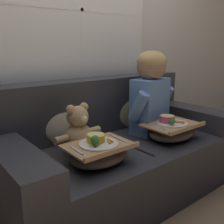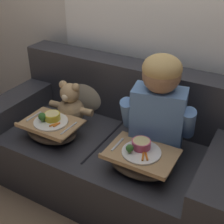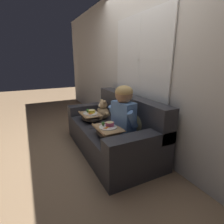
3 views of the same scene
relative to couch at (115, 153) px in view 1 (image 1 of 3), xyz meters
name	(u,v)px [view 1 (image 1 of 3)]	position (x,y,z in m)	size (l,w,h in m)	color
ground_plane	(120,192)	(0.00, -0.07, -0.31)	(14.00, 14.00, 0.00)	#8E7051
wall_back_with_window	(79,24)	(0.00, 0.48, 0.99)	(8.00, 0.08, 2.60)	beige
couch	(115,153)	(0.00, 0.00, 0.00)	(1.82, 0.91, 0.87)	#2D2D33
throw_pillow_behind_child	(131,107)	(0.35, 0.20, 0.28)	(0.37, 0.18, 0.38)	tan
throw_pillow_behind_teddy	(61,120)	(-0.35, 0.20, 0.28)	(0.35, 0.17, 0.36)	#C1B293
child_figure	(151,89)	(0.35, -0.03, 0.48)	(0.50, 0.27, 0.67)	#5B84BC
teddy_bear	(79,132)	(-0.35, -0.04, 0.25)	(0.37, 0.25, 0.34)	tan
lap_tray_child	(171,131)	(0.34, -0.26, 0.18)	(0.42, 0.31, 0.19)	#473D33
lap_tray_teddy	(99,153)	(-0.35, -0.27, 0.18)	(0.40, 0.30, 0.20)	#473D33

